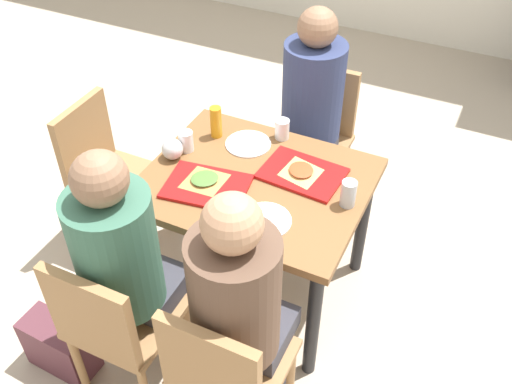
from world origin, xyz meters
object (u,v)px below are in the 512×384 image
(main_table, at_px, (256,197))
(plastic_cup_c, at_px, (186,141))
(person_far_side, at_px, (310,105))
(condiment_bottle, at_px, (216,122))
(handbag, at_px, (60,345))
(chair_left_end, at_px, (105,167))
(pizza_slice_b, at_px, (301,171))
(person_in_red, at_px, (125,257))
(chair_far_side, at_px, (316,130))
(tray_red_far, at_px, (302,173))
(soda_can, at_px, (348,193))
(person_in_brown_jacket, at_px, (240,301))
(tray_red_near, at_px, (207,186))
(plastic_cup_a, at_px, (282,129))
(foil_bundle, at_px, (172,149))
(paper_plate_near_edge, at_px, (265,220))
(plastic_cup_b, at_px, (224,222))
(pizza_slice_a, at_px, (205,179))
(chair_near_left, at_px, (113,323))
(chair_near_right, at_px, (224,371))
(paper_plate_center, at_px, (248,144))

(main_table, distance_m, plastic_cup_c, 0.43)
(person_far_side, height_order, condiment_bottle, person_far_side)
(condiment_bottle, relative_size, handbag, 0.50)
(person_far_side, bearing_deg, chair_left_end, -143.46)
(pizza_slice_b, xyz_separation_m, condiment_bottle, (-0.49, 0.11, 0.06))
(person_in_red, bearing_deg, chair_far_side, 80.28)
(tray_red_far, bearing_deg, soda_can, -22.37)
(person_in_brown_jacket, relative_size, pizza_slice_b, 5.47)
(tray_red_near, distance_m, plastic_cup_a, 0.51)
(foil_bundle, bearing_deg, plastic_cup_c, 73.11)
(paper_plate_near_edge, xyz_separation_m, condiment_bottle, (-0.47, 0.45, 0.08))
(pizza_slice_b, relative_size, condiment_bottle, 1.44)
(plastic_cup_b, height_order, handbag, plastic_cup_b)
(tray_red_far, distance_m, pizza_slice_a, 0.44)
(condiment_bottle, bearing_deg, person_far_side, 53.06)
(pizza_slice_a, distance_m, plastic_cup_a, 0.50)
(person_in_red, distance_m, tray_red_far, 0.88)
(paper_plate_near_edge, relative_size, pizza_slice_b, 0.96)
(person_in_brown_jacket, bearing_deg, chair_far_side, 99.72)
(main_table, relative_size, condiment_bottle, 6.17)
(chair_near_left, xyz_separation_m, tray_red_near, (0.07, 0.65, 0.24))
(paper_plate_near_edge, relative_size, plastic_cup_a, 2.20)
(main_table, distance_m, tray_red_near, 0.25)
(person_in_red, bearing_deg, chair_near_right, -15.85)
(paper_plate_near_edge, distance_m, handbag, 1.11)
(plastic_cup_b, bearing_deg, tray_red_near, 134.18)
(tray_red_far, distance_m, paper_plate_near_edge, 0.35)
(plastic_cup_b, bearing_deg, plastic_cup_a, 94.09)
(person_in_brown_jacket, relative_size, pizza_slice_a, 5.25)
(paper_plate_center, distance_m, soda_can, 0.61)
(person_in_red, bearing_deg, chair_near_left, -90.00)
(chair_near_left, relative_size, handbag, 2.65)
(chair_left_end, relative_size, plastic_cup_a, 8.47)
(plastic_cup_b, bearing_deg, plastic_cup_c, 135.92)
(tray_red_near, bearing_deg, chair_far_side, 79.51)
(chair_near_left, height_order, tray_red_near, chair_near_left)
(person_in_brown_jacket, xyz_separation_m, person_far_side, (-0.25, 1.30, 0.00))
(person_in_red, relative_size, tray_red_near, 3.49)
(paper_plate_near_edge, bearing_deg, main_table, 123.53)
(paper_plate_near_edge, bearing_deg, chair_near_left, -124.86)
(pizza_slice_a, bearing_deg, soda_can, 13.09)
(paper_plate_near_edge, bearing_deg, chair_near_right, -80.12)
(person_in_brown_jacket, height_order, person_far_side, same)
(person_in_red, height_order, person_in_brown_jacket, same)
(chair_left_end, bearing_deg, plastic_cup_a, 22.04)
(foil_bundle, bearing_deg, person_in_brown_jacket, -43.39)
(paper_plate_center, relative_size, plastic_cup_a, 2.20)
(chair_near_right, distance_m, tray_red_far, 0.94)
(chair_near_left, distance_m, paper_plate_center, 1.04)
(tray_red_near, xyz_separation_m, plastic_cup_b, (0.20, -0.20, 0.04))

